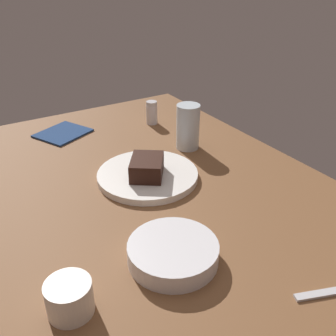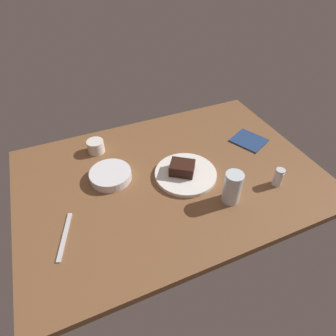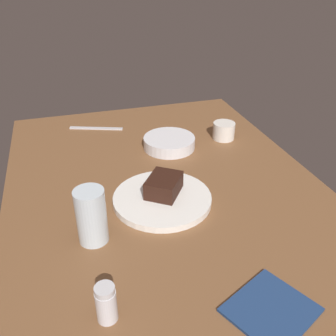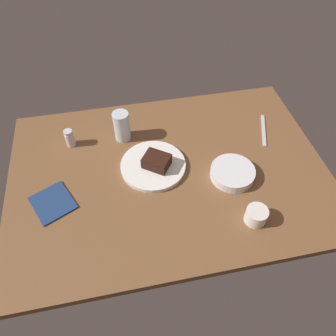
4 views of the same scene
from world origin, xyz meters
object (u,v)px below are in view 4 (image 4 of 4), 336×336
object	(u,v)px
chocolate_cake_slice	(157,161)
butter_knife	(264,130)
salt_shaker	(70,138)
water_glass	(122,126)
side_bowl	(232,173)
folded_napkin	(53,203)
coffee_cup	(256,215)
dessert_plate	(153,165)

from	to	relation	value
chocolate_cake_slice	butter_knife	distance (cm)	49.63
chocolate_cake_slice	butter_knife	world-z (taller)	chocolate_cake_slice
salt_shaker	water_glass	xyz separation A→B (cm)	(-21.15, 0.16, 2.69)
water_glass	side_bowl	world-z (taller)	water_glass
chocolate_cake_slice	salt_shaker	xyz separation A→B (cm)	(31.89, -19.24, -0.26)
salt_shaker	butter_knife	xyz separation A→B (cm)	(-80.04, 7.78, -3.46)
side_bowl	folded_napkin	size ratio (longest dim) A/B	1.16
side_bowl	butter_knife	xyz separation A→B (cm)	(-21.24, -20.91, -1.55)
coffee_cup	folded_napkin	xyz separation A→B (cm)	(66.97, -20.38, -2.50)
dessert_plate	butter_knife	size ratio (longest dim) A/B	1.31
folded_napkin	side_bowl	bearing A→B (deg)	179.28
side_bowl	folded_napkin	bearing A→B (deg)	-0.72
dessert_plate	folded_napkin	bearing A→B (deg)	14.17
butter_knife	coffee_cup	bearing A→B (deg)	173.59
coffee_cup	butter_knife	xyz separation A→B (cm)	(-19.86, -40.47, -2.55)
chocolate_cake_slice	folded_napkin	bearing A→B (deg)	12.57
chocolate_cake_slice	butter_knife	xyz separation A→B (cm)	(-48.15, -11.46, -3.72)
butter_knife	salt_shaker	bearing A→B (deg)	104.18
side_bowl	coffee_cup	world-z (taller)	coffee_cup
water_glass	coffee_cup	world-z (taller)	water_glass
salt_shaker	folded_napkin	world-z (taller)	salt_shaker
side_bowl	folded_napkin	xyz separation A→B (cm)	(65.59, -0.82, -1.50)
dessert_plate	salt_shaker	distance (cm)	35.84
dessert_plate	coffee_cup	xyz separation A→B (cm)	(-29.58, 29.82, 1.96)
chocolate_cake_slice	folded_napkin	xyz separation A→B (cm)	(38.68, 8.63, -3.67)
butter_knife	folded_napkin	size ratio (longest dim) A/B	1.33
salt_shaker	water_glass	bearing A→B (deg)	179.56
side_bowl	salt_shaker	bearing A→B (deg)	-26.01
butter_knife	side_bowl	bearing A→B (deg)	154.28
dessert_plate	water_glass	distance (cm)	21.30
salt_shaker	folded_napkin	xyz separation A→B (cm)	(6.79, 27.86, -3.41)
dessert_plate	folded_napkin	world-z (taller)	dessert_plate
salt_shaker	side_bowl	world-z (taller)	salt_shaker
dessert_plate	butter_knife	distance (cm)	50.57
water_glass	folded_napkin	bearing A→B (deg)	44.75
dessert_plate	folded_napkin	size ratio (longest dim) A/B	1.75
side_bowl	coffee_cup	xyz separation A→B (cm)	(-1.38, 19.56, 1.00)
dessert_plate	butter_knife	xyz separation A→B (cm)	(-49.43, -10.65, -0.59)
coffee_cup	folded_napkin	world-z (taller)	coffee_cup
chocolate_cake_slice	dessert_plate	bearing A→B (deg)	-32.21
coffee_cup	water_glass	bearing A→B (deg)	-50.94
dessert_plate	chocolate_cake_slice	distance (cm)	3.48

